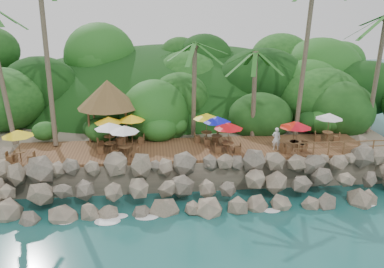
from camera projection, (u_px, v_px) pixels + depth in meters
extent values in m
plane|color=#19514F|center=(201.00, 215.00, 25.34)|extent=(140.00, 140.00, 0.00)
cube|color=gray|center=(182.00, 126.00, 40.19)|extent=(32.00, 25.20, 2.10)
ellipsoid|color=#143811|center=(177.00, 116.00, 47.62)|extent=(44.80, 28.00, 15.40)
cube|color=brown|center=(192.00, 149.00, 30.36)|extent=(26.00, 5.00, 0.20)
ellipsoid|color=white|center=(2.00, 222.00, 24.50)|extent=(1.20, 0.80, 0.06)
ellipsoid|color=white|center=(54.00, 220.00, 24.78)|extent=(1.20, 0.80, 0.06)
ellipsoid|color=white|center=(104.00, 217.00, 25.06)|extent=(1.20, 0.80, 0.06)
ellipsoid|color=white|center=(153.00, 215.00, 25.34)|extent=(1.20, 0.80, 0.06)
ellipsoid|color=white|center=(201.00, 213.00, 25.62)|extent=(1.20, 0.80, 0.06)
ellipsoid|color=white|center=(248.00, 210.00, 25.90)|extent=(1.20, 0.80, 0.06)
ellipsoid|color=white|center=(294.00, 208.00, 26.18)|extent=(1.20, 0.80, 0.06)
ellipsoid|color=white|center=(339.00, 206.00, 26.46)|extent=(1.20, 0.80, 0.06)
ellipsoid|color=white|center=(383.00, 204.00, 26.74)|extent=(1.20, 0.80, 0.06)
cylinder|color=brown|center=(1.00, 76.00, 29.93)|extent=(1.66, 1.71, 10.22)
cylinder|color=brown|center=(47.00, 62.00, 29.66)|extent=(0.82, 2.23, 12.26)
cylinder|color=brown|center=(194.00, 91.00, 32.16)|extent=(0.59, 0.69, 7.38)
ellipsoid|color=#23601E|center=(194.00, 43.00, 31.04)|extent=(6.00, 6.00, 2.40)
cylinder|color=brown|center=(254.00, 95.00, 32.09)|extent=(0.54, 0.59, 6.79)
ellipsoid|color=#23601E|center=(256.00, 51.00, 31.06)|extent=(6.00, 6.00, 2.40)
cylinder|color=brown|center=(304.00, 61.00, 32.11)|extent=(1.40, 1.58, 11.80)
cylinder|color=brown|center=(376.00, 77.00, 32.59)|extent=(0.56, 1.12, 9.35)
cylinder|color=brown|center=(89.00, 127.00, 31.23)|extent=(0.16, 0.16, 2.40)
cylinder|color=brown|center=(126.00, 126.00, 31.49)|extent=(0.16, 0.16, 2.40)
cylinder|color=brown|center=(94.00, 118.00, 33.88)|extent=(0.16, 0.16, 2.40)
cylinder|color=brown|center=(128.00, 117.00, 34.14)|extent=(0.16, 0.16, 2.40)
cone|color=brown|center=(108.00, 94.00, 31.99)|extent=(4.88, 4.88, 2.20)
cylinder|color=brown|center=(132.00, 139.00, 31.31)|extent=(0.08, 0.08, 0.74)
cylinder|color=brown|center=(132.00, 134.00, 31.19)|extent=(0.84, 0.84, 0.05)
cylinder|color=brown|center=(132.00, 129.00, 31.09)|extent=(0.05, 0.05, 2.20)
cone|color=yellow|center=(131.00, 117.00, 30.80)|extent=(2.10, 2.10, 0.45)
cube|color=brown|center=(123.00, 140.00, 31.38)|extent=(0.47, 0.47, 0.46)
cube|color=brown|center=(141.00, 140.00, 31.33)|extent=(0.47, 0.47, 0.46)
cylinder|color=brown|center=(327.00, 137.00, 31.72)|extent=(0.08, 0.08, 0.74)
cylinder|color=brown|center=(328.00, 132.00, 31.61)|extent=(0.84, 0.84, 0.05)
cylinder|color=brown|center=(328.00, 128.00, 31.50)|extent=(0.05, 0.05, 2.20)
cone|color=white|center=(329.00, 116.00, 31.21)|extent=(2.10, 2.10, 0.45)
cube|color=brown|center=(318.00, 138.00, 31.90)|extent=(0.52, 0.52, 0.46)
cube|color=brown|center=(336.00, 139.00, 31.63)|extent=(0.52, 0.52, 0.46)
cylinder|color=brown|center=(217.00, 141.00, 30.82)|extent=(0.08, 0.08, 0.74)
cylinder|color=brown|center=(217.00, 136.00, 30.70)|extent=(0.84, 0.84, 0.05)
cylinder|color=brown|center=(217.00, 131.00, 30.60)|extent=(0.05, 0.05, 2.20)
cone|color=#0D12B5|center=(217.00, 119.00, 30.31)|extent=(2.10, 2.10, 0.45)
cube|color=brown|center=(208.00, 142.00, 30.94)|extent=(0.50, 0.50, 0.46)
cube|color=brown|center=(226.00, 143.00, 30.78)|extent=(0.50, 0.50, 0.46)
cylinder|color=brown|center=(228.00, 148.00, 29.27)|extent=(0.08, 0.08, 0.74)
cylinder|color=brown|center=(228.00, 143.00, 29.16)|extent=(0.84, 0.84, 0.05)
cylinder|color=brown|center=(228.00, 138.00, 29.05)|extent=(0.05, 0.05, 2.20)
cone|color=red|center=(229.00, 126.00, 28.76)|extent=(2.10, 2.10, 0.45)
cube|color=brown|center=(218.00, 150.00, 29.31)|extent=(0.46, 0.46, 0.46)
cube|color=brown|center=(238.00, 150.00, 29.32)|extent=(0.46, 0.46, 0.46)
cylinder|color=brown|center=(295.00, 147.00, 29.48)|extent=(0.08, 0.08, 0.74)
cylinder|color=brown|center=(296.00, 142.00, 29.37)|extent=(0.84, 0.84, 0.05)
cylinder|color=brown|center=(296.00, 137.00, 29.26)|extent=(0.05, 0.05, 2.20)
cone|color=red|center=(297.00, 125.00, 28.97)|extent=(2.10, 2.10, 0.45)
cube|color=brown|center=(287.00, 150.00, 29.27)|extent=(0.52, 0.52, 0.46)
cube|color=brown|center=(303.00, 147.00, 29.78)|extent=(0.52, 0.52, 0.46)
cylinder|color=brown|center=(110.00, 141.00, 30.74)|extent=(0.08, 0.08, 0.74)
cylinder|color=brown|center=(109.00, 136.00, 30.62)|extent=(0.84, 0.84, 0.05)
cylinder|color=brown|center=(109.00, 132.00, 30.52)|extent=(0.05, 0.05, 2.20)
cone|color=yellow|center=(108.00, 120.00, 30.23)|extent=(2.10, 2.10, 0.45)
cube|color=brown|center=(101.00, 144.00, 30.46)|extent=(0.55, 0.55, 0.46)
cube|color=brown|center=(119.00, 141.00, 31.10)|extent=(0.55, 0.55, 0.46)
cylinder|color=brown|center=(206.00, 137.00, 31.71)|extent=(0.08, 0.08, 0.74)
cylinder|color=brown|center=(206.00, 132.00, 31.60)|extent=(0.84, 0.84, 0.05)
cylinder|color=brown|center=(206.00, 128.00, 31.49)|extent=(0.05, 0.05, 2.20)
cone|color=yellow|center=(207.00, 116.00, 31.20)|extent=(2.10, 2.10, 0.45)
cube|color=brown|center=(197.00, 139.00, 31.67)|extent=(0.43, 0.43, 0.46)
cube|color=brown|center=(215.00, 138.00, 31.84)|extent=(0.43, 0.43, 0.46)
cylinder|color=brown|center=(125.00, 152.00, 28.53)|extent=(0.08, 0.08, 0.74)
cylinder|color=brown|center=(125.00, 147.00, 28.42)|extent=(0.84, 0.84, 0.05)
cylinder|color=brown|center=(125.00, 142.00, 28.31)|extent=(0.05, 0.05, 2.20)
cone|color=white|center=(124.00, 129.00, 28.02)|extent=(2.10, 2.10, 0.45)
cube|color=brown|center=(116.00, 153.00, 28.65)|extent=(0.50, 0.50, 0.46)
cube|color=brown|center=(135.00, 154.00, 28.51)|extent=(0.50, 0.50, 0.46)
cylinder|color=brown|center=(21.00, 157.00, 27.60)|extent=(0.08, 0.08, 0.74)
cylinder|color=brown|center=(20.00, 151.00, 27.49)|extent=(0.84, 0.84, 0.05)
cylinder|color=brown|center=(19.00, 146.00, 27.38)|extent=(0.05, 0.05, 2.20)
cone|color=gold|center=(17.00, 133.00, 27.09)|extent=(2.10, 2.10, 0.45)
cube|color=brown|center=(10.00, 159.00, 27.61)|extent=(0.44, 0.44, 0.46)
cube|color=brown|center=(31.00, 158.00, 27.68)|extent=(0.44, 0.44, 0.46)
cylinder|color=brown|center=(293.00, 147.00, 29.55)|extent=(0.08, 0.08, 0.74)
cylinder|color=brown|center=(293.00, 142.00, 29.43)|extent=(0.84, 0.84, 0.05)
cylinder|color=brown|center=(293.00, 137.00, 29.32)|extent=(0.05, 0.05, 2.20)
cone|color=red|center=(294.00, 124.00, 29.04)|extent=(2.10, 2.10, 0.45)
cube|color=brown|center=(284.00, 150.00, 29.36)|extent=(0.51, 0.51, 0.46)
cube|color=brown|center=(301.00, 147.00, 29.82)|extent=(0.51, 0.51, 0.46)
cylinder|color=brown|center=(111.00, 148.00, 29.26)|extent=(0.08, 0.08, 0.74)
cylinder|color=brown|center=(110.00, 143.00, 29.15)|extent=(0.84, 0.84, 0.05)
cylinder|color=brown|center=(110.00, 138.00, 29.04)|extent=(0.05, 0.05, 2.20)
cone|color=white|center=(109.00, 126.00, 28.75)|extent=(2.10, 2.10, 0.45)
cube|color=brown|center=(101.00, 150.00, 29.24)|extent=(0.42, 0.42, 0.46)
cube|color=brown|center=(121.00, 149.00, 29.37)|extent=(0.42, 0.42, 0.46)
cylinder|color=brown|center=(298.00, 149.00, 28.63)|extent=(0.10, 0.10, 1.00)
cylinder|color=brown|center=(314.00, 149.00, 28.73)|extent=(0.10, 0.10, 1.00)
cylinder|color=brown|center=(329.00, 148.00, 28.83)|extent=(0.10, 0.10, 1.00)
cylinder|color=brown|center=(344.00, 148.00, 28.94)|extent=(0.10, 0.10, 1.00)
cylinder|color=brown|center=(359.00, 147.00, 29.04)|extent=(0.10, 0.10, 1.00)
cylinder|color=brown|center=(373.00, 147.00, 29.14)|extent=(0.10, 0.10, 1.00)
cube|color=brown|center=(344.00, 142.00, 28.80)|extent=(7.20, 0.06, 0.06)
cube|color=brown|center=(344.00, 147.00, 28.92)|extent=(7.20, 0.06, 0.06)
imported|color=white|center=(276.00, 139.00, 29.74)|extent=(0.69, 0.53, 1.70)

